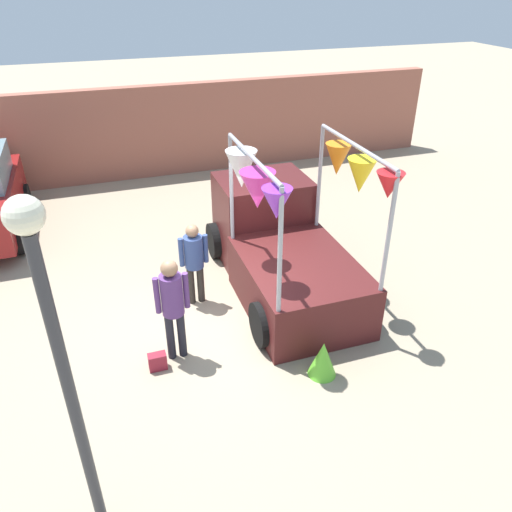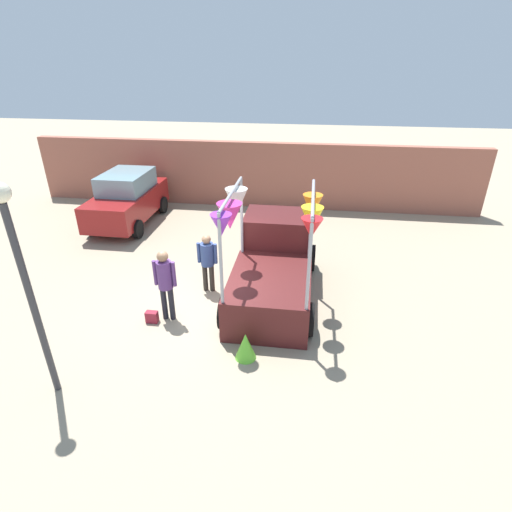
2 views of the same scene
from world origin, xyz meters
name	(u,v)px [view 2 (image 2 of 2)]	position (x,y,z in m)	size (l,w,h in m)	color
ground_plane	(207,306)	(0.00, 0.00, 0.00)	(60.00, 60.00, 0.00)	gray
vendor_truck	(274,261)	(1.58, 0.98, 0.88)	(2.42, 4.04, 3.02)	#4C1919
parked_car	(127,199)	(-4.21, 5.08, 0.94)	(1.88, 4.00, 1.88)	maroon
person_customer	(165,279)	(-0.75, -0.61, 1.09)	(0.53, 0.34, 1.79)	black
person_vendor	(207,258)	(-0.12, 0.78, 0.96)	(0.53, 0.34, 1.60)	#2D2823
handbag	(152,317)	(-1.10, -0.81, 0.14)	(0.28, 0.16, 0.28)	maroon
street_lamp	(22,267)	(-2.10, -3.07, 2.60)	(0.32, 0.32, 3.99)	#333338
brick_boundary_wall	(252,175)	(0.00, 7.66, 1.30)	(18.00, 0.36, 2.60)	#9E5947
folded_kite_bundle_lime	(246,346)	(1.27, -1.73, 0.30)	(0.44, 0.44, 0.60)	#66CC33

